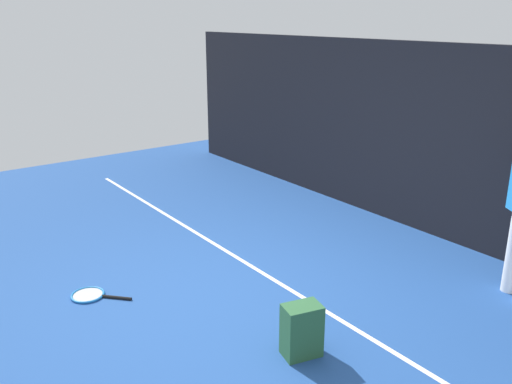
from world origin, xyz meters
name	(u,v)px	position (x,y,z in m)	size (l,w,h in m)	color
ground_plane	(223,298)	(0.00, 0.00, 0.00)	(12.00, 12.00, 0.00)	#234C93
back_fence	(428,140)	(0.00, 3.00, 1.15)	(10.00, 0.10, 2.30)	black
court_line	(274,280)	(0.00, 0.63, 0.00)	(9.00, 0.05, 0.00)	white
tennis_racket	(91,295)	(-0.80, -1.00, 0.01)	(0.57, 0.55, 0.03)	black
backpack	(301,330)	(1.11, 0.02, 0.21)	(0.33, 0.34, 0.44)	#2D6038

